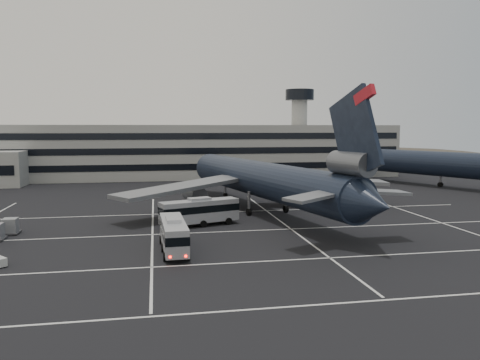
% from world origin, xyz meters
% --- Properties ---
extents(ground, '(260.00, 260.00, 0.00)m').
position_xyz_m(ground, '(0.00, 0.00, 0.00)').
color(ground, black).
rests_on(ground, ground).
extents(lane_markings, '(90.00, 55.62, 0.01)m').
position_xyz_m(lane_markings, '(0.95, 0.72, 0.01)').
color(lane_markings, silver).
rests_on(lane_markings, ground).
extents(terminal, '(125.00, 26.00, 24.00)m').
position_xyz_m(terminal, '(-2.95, 71.14, 6.93)').
color(terminal, gray).
rests_on(terminal, ground).
extents(hills, '(352.00, 180.00, 44.00)m').
position_xyz_m(hills, '(17.99, 170.00, -12.07)').
color(hills, '#38332B').
rests_on(hills, ground).
extents(trijet_main, '(46.14, 57.10, 18.08)m').
position_xyz_m(trijet_main, '(11.16, 16.48, 5.25)').
color(trijet_main, black).
rests_on(trijet_main, ground).
extents(trijet_far, '(32.81, 53.79, 18.08)m').
position_xyz_m(trijet_far, '(58.16, 39.54, 5.43)').
color(trijet_far, black).
rests_on(trijet_far, ground).
extents(bus_near, '(2.98, 10.57, 3.69)m').
position_xyz_m(bus_near, '(-3.68, -4.53, 2.02)').
color(bus_near, '#A0A1A8').
rests_on(bus_near, ground).
extents(bus_far, '(11.22, 5.84, 3.87)m').
position_xyz_m(bus_far, '(0.33, 8.28, 2.12)').
color(bus_far, '#A0A1A8').
rests_on(bus_far, ground).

